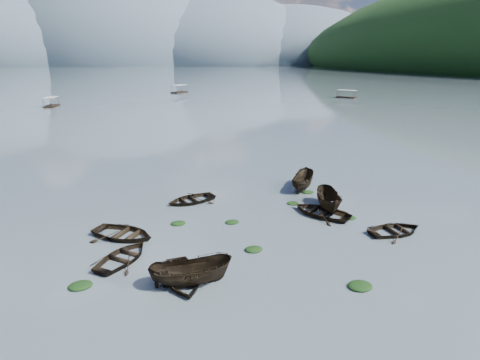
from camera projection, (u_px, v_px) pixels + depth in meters
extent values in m
plane|color=#525F67|center=(292.00, 282.00, 20.15)|extent=(2400.00, 2400.00, 0.00)
ellipsoid|color=#475666|center=(24.00, 65.00, 795.11)|extent=(520.00, 520.00, 280.00)
ellipsoid|color=#475666|center=(122.00, 65.00, 839.60)|extent=(520.00, 520.00, 340.00)
ellipsoid|color=#475666|center=(210.00, 65.00, 884.09)|extent=(520.00, 520.00, 260.00)
ellipsoid|color=#475666|center=(282.00, 64.00, 924.13)|extent=(520.00, 520.00, 220.00)
imported|color=black|center=(182.00, 281.00, 20.22)|extent=(3.31, 4.34, 0.84)
imported|color=black|center=(124.00, 260.00, 22.32)|extent=(4.63, 4.82, 0.81)
imported|color=black|center=(192.00, 284.00, 19.94)|extent=(4.46, 1.82, 1.70)
imported|color=black|center=(321.00, 215.00, 28.84)|extent=(5.33, 5.56, 0.94)
imported|color=black|center=(396.00, 233.00, 25.80)|extent=(4.17, 3.13, 0.82)
imported|color=black|center=(328.00, 209.00, 29.94)|extent=(2.91, 4.86, 1.76)
imported|color=black|center=(123.00, 237.00, 25.21)|extent=(5.48, 5.16, 0.92)
imported|color=black|center=(191.00, 202.00, 31.43)|extent=(4.86, 4.14, 0.85)
imported|color=black|center=(302.00, 188.00, 34.73)|extent=(3.89, 4.61, 1.72)
ellipsoid|color=black|center=(81.00, 287.00, 19.70)|extent=(1.23, 1.01, 0.27)
ellipsoid|color=black|center=(254.00, 250.00, 23.48)|extent=(1.13, 0.91, 0.25)
ellipsoid|color=black|center=(360.00, 287.00, 19.66)|extent=(1.33, 1.06, 0.29)
ellipsoid|color=black|center=(293.00, 204.00, 31.02)|extent=(1.00, 0.85, 0.22)
ellipsoid|color=black|center=(350.00, 218.00, 28.20)|extent=(1.00, 0.79, 0.21)
ellipsoid|color=black|center=(178.00, 224.00, 27.21)|extent=(1.11, 0.89, 0.23)
ellipsoid|color=black|center=(232.00, 223.00, 27.43)|extent=(1.02, 0.85, 0.21)
ellipsoid|color=black|center=(308.00, 193.00, 33.60)|extent=(1.10, 0.88, 0.24)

